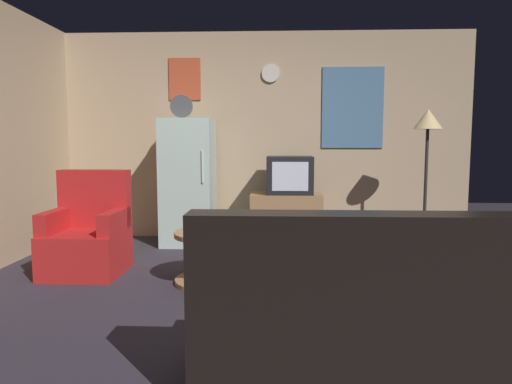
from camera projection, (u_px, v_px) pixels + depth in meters
name	position (u px, v px, depth m)	size (l,w,h in m)	color
ground_plane	(253.00, 298.00, 3.75)	(12.00, 12.00, 0.00)	#2D2833
wall_with_art	(263.00, 136.00, 6.04)	(5.20, 0.12, 2.59)	tan
fridge	(188.00, 182.00, 5.66)	(0.60, 0.62, 1.77)	silver
tv_stand	(286.00, 219.00, 5.67)	(0.84, 0.53, 0.62)	#9E754C
crt_tv	(290.00, 175.00, 5.61)	(0.54, 0.51, 0.44)	black
standing_lamp	(428.00, 130.00, 5.21)	(0.32, 0.32, 1.59)	#332D28
coffee_table	(216.00, 257.00, 4.14)	(0.72, 0.72, 0.46)	#9E754C
wine_glass	(195.00, 222.00, 4.17)	(0.05, 0.05, 0.15)	silver
mug_ceramic_white	(241.00, 228.00, 4.05)	(0.08, 0.08, 0.09)	silver
mug_ceramic_tan	(205.00, 226.00, 4.13)	(0.08, 0.08, 0.09)	tan
remote_control	(219.00, 231.00, 4.09)	(0.15, 0.04, 0.02)	black
armchair	(88.00, 237.00, 4.47)	(0.68, 0.68, 0.96)	red
couch	(365.00, 326.00, 2.38)	(1.70, 0.80, 0.92)	black
book_stack	(350.00, 242.00, 5.47)	(0.22, 0.18, 0.16)	#B535CB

